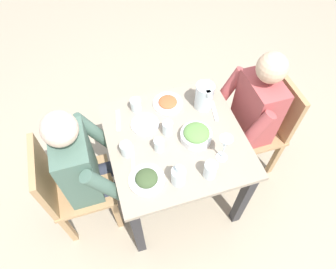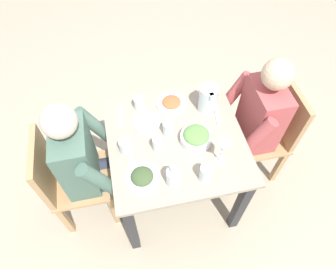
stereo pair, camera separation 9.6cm
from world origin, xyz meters
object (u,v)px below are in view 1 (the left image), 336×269
Objects in this scene: water_pitcher at (204,96)px; water_glass_by_pitcher at (159,145)px; oil_carafe at (178,177)px; plate_dolmas at (147,179)px; plate_yoghurt at (145,123)px; diner_far at (94,167)px; water_glass_near_right at (126,149)px; dining_table at (175,149)px; plate_rice_curry at (168,103)px; chair_far at (68,186)px; chair_near at (264,123)px; diner_near at (243,117)px; salad_bowl at (196,135)px; water_glass_near_left at (168,128)px; wine_glass at (225,144)px; water_glass_far_left at (210,170)px; water_glass_center at (136,105)px.

water_pitcher is 0.45m from water_glass_by_pitcher.
plate_dolmas is at bearing 70.45° from oil_carafe.
water_pitcher is at bearing -84.37° from plate_yoghurt.
water_glass_near_right is (-0.03, -0.21, 0.15)m from diner_far.
dining_table is 4.17× the size of plate_rice_curry.
chair_far reaches higher than water_glass_by_pitcher.
diner_near reaches higher than chair_near.
plate_dolmas is 0.22m from water_glass_near_right.
chair_near is 1.27m from diner_far.
plate_dolmas is at bearing 108.23° from chair_near.
oil_carafe is at bearing 141.18° from salad_bowl.
water_glass_near_left is (-0.23, 0.07, 0.04)m from plate_rice_curry.
water_glass_by_pitcher is at bearing -95.67° from chair_far.
water_glass_by_pitcher is at bearing 139.90° from water_glass_near_left.
oil_carafe is (-0.06, -0.17, 0.04)m from plate_dolmas.
dining_table is at bearing 44.65° from wine_glass.
water_glass_far_left is 1.20× the size of water_glass_by_pitcher.
water_glass_by_pitcher is (-0.03, -0.19, 0.00)m from water_glass_near_right.
water_glass_center is at bearing 40.85° from salad_bowl.
chair_near is 0.72m from wine_glass.
dining_table is 4.34× the size of salad_bowl.
chair_far is 0.85m from plate_rice_curry.
water_pitcher is at bearing -103.42° from water_glass_center.
water_glass_center is at bearing 9.31° from oil_carafe.
water_glass_far_left is (-0.26, 0.02, 0.01)m from salad_bowl.
dining_table is 0.37m from plate_dolmas.
diner_near is at bearing -106.20° from water_glass_center.
plate_rice_curry is at bearing -49.11° from water_glass_near_right.
water_glass_far_left is 0.50m from water_glass_near_right.
water_glass_near_right reaches higher than dining_table.
salad_bowl is 1.71× the size of water_glass_far_left.
dining_table is 0.74m from chair_far.
plate_yoghurt is 0.92× the size of wine_glass.
water_glass_by_pitcher is at bearing -98.66° from water_glass_near_right.
water_glass_far_left is at bearing 122.12° from chair_near.
diner_near is at bearing -85.76° from water_glass_near_left.
chair_far is at bearing 85.72° from water_glass_near_right.
wine_glass reaches higher than plate_dolmas.
dining_table is 0.37m from water_glass_far_left.
plate_rice_curry is (0.13, -0.19, -0.00)m from plate_yoghurt.
chair_near is at bearing -86.88° from water_glass_near_left.
water_glass_far_left reaches higher than water_glass_by_pitcher.
salad_bowl is 2.05× the size of water_glass_by_pitcher.
plate_rice_curry is at bearing -17.58° from water_glass_near_left.
oil_carafe is at bearing 85.51° from water_glass_far_left.
water_glass_center is at bearing -62.41° from chair_far.
diner_far is at bearing 63.53° from water_glass_far_left.
dining_table is 0.19m from water_glass_near_left.
chair_near is 5.22× the size of oil_carafe.
diner_near is at bearing -47.18° from water_glass_far_left.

